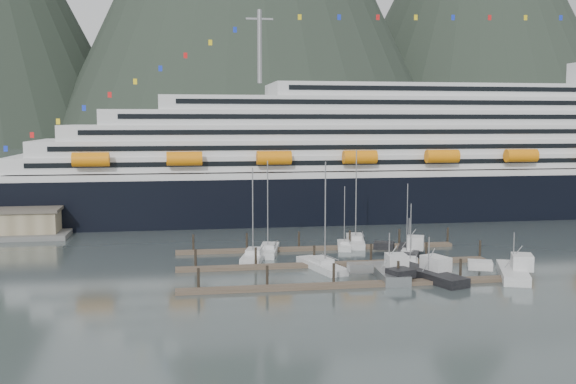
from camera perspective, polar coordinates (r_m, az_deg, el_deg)
name	(u,v)px	position (r m, az deg, el deg)	size (l,w,h in m)	color
ground	(372,269)	(101.75, 7.14, -6.47)	(1600.00, 1600.00, 0.00)	#4A5756
cruise_ship	(429,163)	(161.43, 11.88, 2.39)	(210.00, 30.40, 50.30)	black
dock_near	(358,284)	(91.04, 5.94, -7.75)	(48.18, 2.28, 3.20)	#4C3F31
dock_mid	(335,264)	(103.31, 4.02, -6.07)	(48.18, 2.28, 3.20)	#4C3F31
dock_far	(318,248)	(115.74, 2.53, -4.75)	(48.18, 2.28, 3.20)	#4C3F31
sailboat_a	(254,257)	(107.53, -2.90, -5.51)	(5.59, 10.75, 15.30)	silver
sailboat_b	(321,266)	(100.73, 2.85, -6.29)	(5.80, 11.71, 16.63)	silver
sailboat_d	(407,255)	(110.45, 10.05, -5.31)	(6.09, 9.52, 12.45)	silver
sailboat_e	(268,251)	(112.39, -1.67, -5.00)	(5.15, 11.15, 16.03)	silver
sailboat_f	(344,246)	(117.49, 4.77, -4.56)	(3.85, 8.00, 11.18)	silver
sailboat_g	(355,242)	(121.26, 5.72, -4.20)	(5.62, 12.42, 17.52)	silver
sailboat_h	(410,264)	(104.22, 10.29, -6.01)	(4.93, 8.28, 10.07)	silver
trawler_b	(388,272)	(96.19, 8.46, -6.68)	(8.41, 11.03, 7.02)	#939698
trawler_c	(428,273)	(96.14, 11.73, -6.77)	(10.31, 13.26, 6.56)	black
trawler_d	(512,271)	(100.55, 18.43, -6.37)	(10.02, 12.26, 7.02)	silver
trawler_e	(408,250)	(112.08, 10.11, -4.89)	(9.31, 11.09, 6.86)	black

